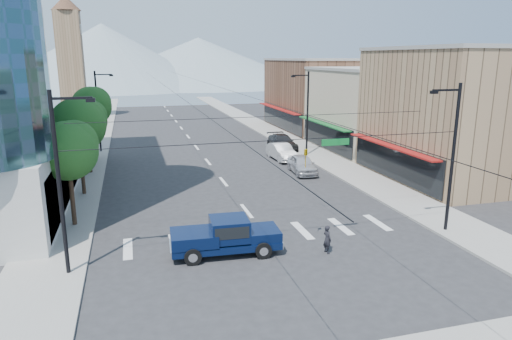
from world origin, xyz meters
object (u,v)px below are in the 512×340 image
object	(u,v)px
pickup_truck	(225,236)
parked_car_far	(282,142)
parked_car_mid	(281,152)
pedestrian	(327,239)
parked_car_near	(302,164)

from	to	relation	value
pickup_truck	parked_car_far	world-z (taller)	pickup_truck
pickup_truck	parked_car_mid	size ratio (longest dim) A/B	1.18
pedestrian	parked_car_mid	size ratio (longest dim) A/B	0.31
pickup_truck	parked_car_mid	xyz separation A→B (m)	(10.47, 21.58, -0.21)
parked_car_near	parked_car_mid	bearing A→B (deg)	95.03
parked_car_mid	pedestrian	bearing A→B (deg)	-105.01
pickup_truck	parked_car_near	world-z (taller)	pickup_truck
pedestrian	parked_car_far	world-z (taller)	parked_car_far
pickup_truck	pedestrian	bearing A→B (deg)	-11.01
pickup_truck	pedestrian	distance (m)	5.55
parked_car_far	pickup_truck	bearing A→B (deg)	-114.43
parked_car_mid	parked_car_far	world-z (taller)	parked_car_far
parked_car_near	pedestrian	bearing A→B (deg)	-101.69
parked_car_mid	parked_car_far	size ratio (longest dim) A/B	0.87
pedestrian	parked_car_mid	bearing A→B (deg)	-24.57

